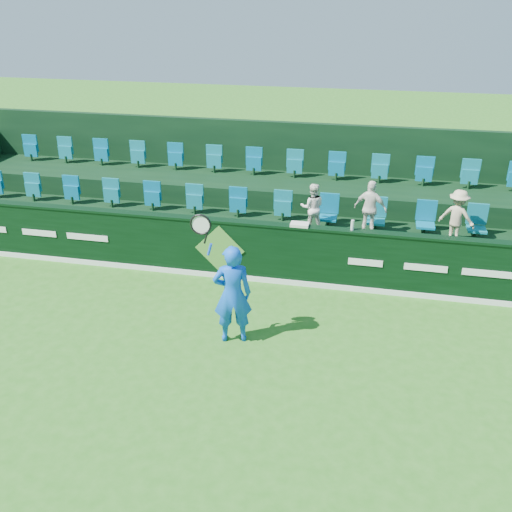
% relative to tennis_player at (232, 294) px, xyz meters
% --- Properties ---
extents(ground, '(60.00, 60.00, 0.00)m').
position_rel_tennis_player_xyz_m(ground, '(-0.85, -1.62, -0.95)').
color(ground, '#266A19').
rests_on(ground, ground).
extents(sponsor_hoarding, '(16.00, 0.25, 1.35)m').
position_rel_tennis_player_xyz_m(sponsor_hoarding, '(-0.85, 2.38, -0.27)').
color(sponsor_hoarding, black).
rests_on(sponsor_hoarding, ground).
extents(stand_tier_front, '(16.00, 2.00, 0.80)m').
position_rel_tennis_player_xyz_m(stand_tier_front, '(-0.85, 3.48, -0.55)').
color(stand_tier_front, black).
rests_on(stand_tier_front, ground).
extents(stand_tier_back, '(16.00, 1.80, 1.30)m').
position_rel_tennis_player_xyz_m(stand_tier_back, '(-0.85, 5.38, -0.30)').
color(stand_tier_back, black).
rests_on(stand_tier_back, ground).
extents(stand_rear, '(16.00, 4.10, 2.60)m').
position_rel_tennis_player_xyz_m(stand_rear, '(-0.85, 5.82, 0.27)').
color(stand_rear, black).
rests_on(stand_rear, ground).
extents(seat_row_front, '(13.50, 0.50, 0.60)m').
position_rel_tennis_player_xyz_m(seat_row_front, '(-0.85, 3.88, 0.15)').
color(seat_row_front, '#06678B').
rests_on(seat_row_front, stand_tier_front).
extents(seat_row_back, '(13.50, 0.50, 0.60)m').
position_rel_tennis_player_xyz_m(seat_row_back, '(-0.85, 5.68, 0.65)').
color(seat_row_back, '#06678B').
rests_on(seat_row_back, stand_tier_back).
extents(tennis_player, '(1.12, 0.62, 2.49)m').
position_rel_tennis_player_xyz_m(tennis_player, '(0.00, 0.00, 0.00)').
color(tennis_player, blue).
rests_on(tennis_player, ground).
extents(spectator_left, '(0.59, 0.49, 1.11)m').
position_rel_tennis_player_xyz_m(spectator_left, '(0.98, 3.50, 0.40)').
color(spectator_left, white).
rests_on(spectator_left, stand_tier_front).
extents(spectator_middle, '(0.79, 0.51, 1.25)m').
position_rel_tennis_player_xyz_m(spectator_middle, '(2.25, 3.50, 0.48)').
color(spectator_middle, white).
rests_on(spectator_middle, stand_tier_front).
extents(spectator_right, '(0.87, 0.70, 1.18)m').
position_rel_tennis_player_xyz_m(spectator_right, '(4.07, 3.50, 0.44)').
color(spectator_right, '#C4B38A').
rests_on(spectator_right, stand_tier_front).
extents(towel, '(0.38, 0.24, 0.06)m').
position_rel_tennis_player_xyz_m(towel, '(0.85, 2.38, 0.43)').
color(towel, silver).
rests_on(towel, sponsor_hoarding).
extents(drinks_bottle, '(0.07, 0.07, 0.21)m').
position_rel_tennis_player_xyz_m(drinks_bottle, '(1.92, 2.38, 0.51)').
color(drinks_bottle, silver).
rests_on(drinks_bottle, sponsor_hoarding).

